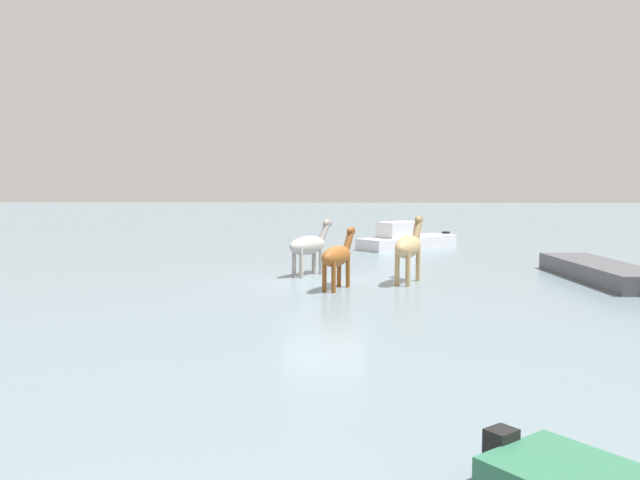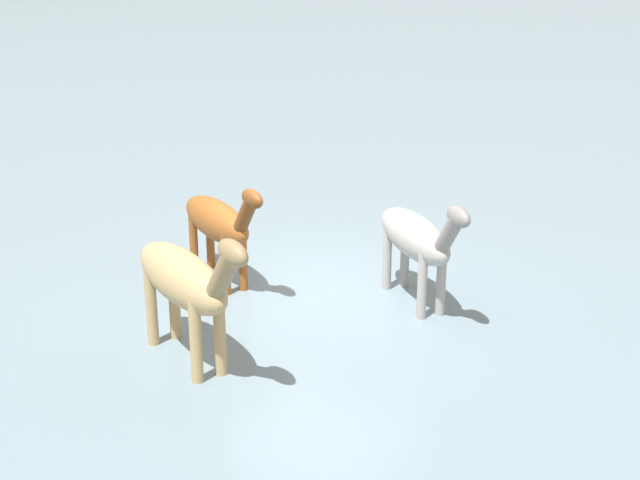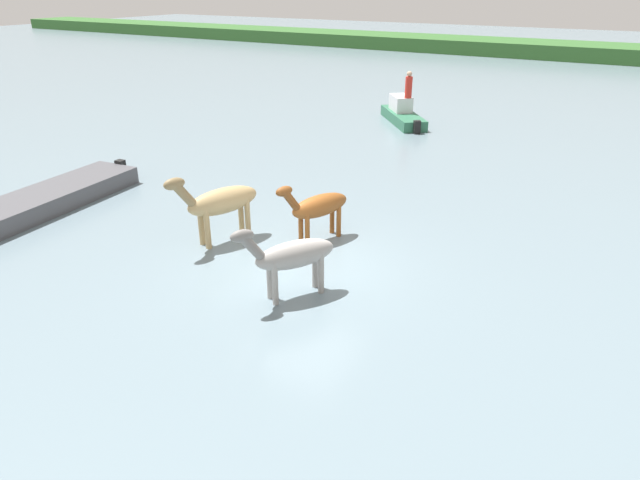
{
  "view_description": "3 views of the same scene",
  "coord_description": "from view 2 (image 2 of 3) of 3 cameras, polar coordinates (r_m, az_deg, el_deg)",
  "views": [
    {
      "loc": [
        -0.8,
        19.17,
        2.95
      ],
      "look_at": [
        0.17,
        -0.68,
        1.19
      ],
      "focal_mm": 36.35,
      "sensor_mm": 36.0,
      "label": 1
    },
    {
      "loc": [
        -10.07,
        -7.12,
        5.56
      ],
      "look_at": [
        -0.53,
        -0.46,
        1.09
      ],
      "focal_mm": 53.62,
      "sensor_mm": 36.0,
      "label": 2
    },
    {
      "loc": [
        6.21,
        -9.84,
        6.09
      ],
      "look_at": [
        0.37,
        0.14,
        0.68
      ],
      "focal_mm": 31.31,
      "sensor_mm": 36.0,
      "label": 3
    }
  ],
  "objects": [
    {
      "name": "horse_mid_herd",
      "position": [
        11.39,
        -8.02,
        -2.41
      ],
      "size": [
        1.23,
        2.47,
        1.94
      ],
      "rotation": [
        0.0,
        0.0,
        4.36
      ],
      "color": "tan",
      "rests_on": "ground_plane"
    },
    {
      "name": "horse_pinto_flank",
      "position": [
        13.67,
        -6.05,
        1.08
      ],
      "size": [
        1.12,
        2.13,
        1.68
      ],
      "rotation": [
        0.0,
        0.0,
        4.33
      ],
      "color": "brown",
      "rests_on": "ground_plane"
    },
    {
      "name": "ground_plane",
      "position": [
        13.53,
        -0.31,
        -3.25
      ],
      "size": [
        154.96,
        154.96,
        0.0
      ],
      "primitive_type": "plane",
      "color": "slate"
    },
    {
      "name": "horse_lead",
      "position": [
        12.94,
        5.83,
        0.1
      ],
      "size": [
        1.51,
        2.07,
        1.75
      ],
      "rotation": [
        0.0,
        0.0,
        4.14
      ],
      "color": "#9E9993",
      "rests_on": "ground_plane"
    }
  ]
}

